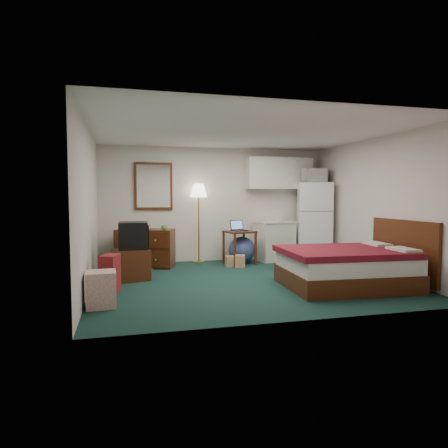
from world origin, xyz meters
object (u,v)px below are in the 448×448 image
object	(u,v)px
desk	(239,247)
suitcase	(110,274)
fridge	(314,222)
floor_lamp	(199,223)
tv_stand	(131,264)
kitchen_counter	(274,241)
bed	(345,268)
dresser	(145,248)

from	to	relation	value
desk	suitcase	xyz separation A→B (m)	(-2.58, -1.99, -0.07)
fridge	suitcase	bearing A→B (deg)	-135.05
floor_lamp	tv_stand	xyz separation A→B (m)	(-1.47, -1.47, -0.59)
desk	kitchen_counter	xyz separation A→B (m)	(0.89, 0.27, 0.07)
fridge	bed	distance (m)	2.67
desk	suitcase	distance (m)	3.26
floor_lamp	bed	bearing A→B (deg)	-57.94
desk	fridge	distance (m)	1.82
floor_lamp	suitcase	distance (m)	3.05
bed	desk	bearing A→B (deg)	115.74
tv_stand	fridge	bearing A→B (deg)	-1.17
desk	bed	world-z (taller)	desk
kitchen_counter	tv_stand	xyz separation A→B (m)	(-3.15, -1.33, -0.16)
fridge	suitcase	xyz separation A→B (m)	(-4.32, -2.03, -0.58)
suitcase	fridge	bearing A→B (deg)	42.59
tv_stand	floor_lamp	bearing A→B (deg)	28.62
kitchen_counter	floor_lamp	bearing A→B (deg)	164.56
desk	kitchen_counter	world-z (taller)	kitchen_counter
desk	tv_stand	distance (m)	2.50
dresser	tv_stand	world-z (taller)	dresser
floor_lamp	desk	bearing A→B (deg)	-27.53
floor_lamp	desk	size ratio (longest dim) A/B	2.41
bed	suitcase	xyz separation A→B (m)	(-3.60, 0.48, -0.01)
dresser	desk	distance (m)	1.95
desk	suitcase	size ratio (longest dim) A/B	1.23
dresser	tv_stand	size ratio (longest dim) A/B	1.96
floor_lamp	dresser	bearing A→B (deg)	-165.39
dresser	tv_stand	distance (m)	1.22
floor_lamp	bed	size ratio (longest dim) A/B	0.91
suitcase	tv_stand	bearing A→B (deg)	88.63
fridge	tv_stand	world-z (taller)	fridge
dresser	fridge	bearing A→B (deg)	18.20
bed	tv_stand	xyz separation A→B (m)	(-3.28, 1.41, -0.04)
dresser	bed	distance (m)	3.93
desk	tv_stand	size ratio (longest dim) A/B	1.23
fridge	suitcase	size ratio (longest dim) A/B	3.01
desk	bed	xyz separation A→B (m)	(1.02, -2.47, -0.05)
floor_lamp	bed	world-z (taller)	floor_lamp
bed	tv_stand	bearing A→B (deg)	160.12
suitcase	desk	bearing A→B (deg)	55.13
floor_lamp	bed	xyz separation A→B (m)	(1.81, -2.89, -0.55)
dresser	kitchen_counter	bearing A→B (deg)	22.66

